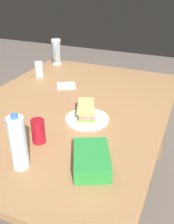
{
  "coord_description": "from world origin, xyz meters",
  "views": [
    {
      "loc": [
        -1.28,
        -0.67,
        1.49
      ],
      "look_at": [
        -0.12,
        -0.17,
        0.81
      ],
      "focal_mm": 41.48,
      "sensor_mm": 36.0,
      "label": 1
    }
  ],
  "objects_px": {
    "plastic_cup_stack": "(56,52)",
    "chip_bag": "(92,159)",
    "water_bottle_tall": "(18,143)",
    "soda_can_silver": "(39,69)",
    "dining_table": "(69,116)",
    "sandwich": "(87,111)",
    "paper_plate": "(87,119)",
    "soda_can_red": "(38,131)"
  },
  "relations": [
    {
      "from": "paper_plate",
      "to": "water_bottle_tall",
      "type": "distance_m",
      "value": 0.5
    },
    {
      "from": "sandwich",
      "to": "soda_can_red",
      "type": "xyz_separation_m",
      "value": [
        -0.29,
        0.13,
        0.01
      ]
    },
    {
      "from": "soda_can_red",
      "to": "chip_bag",
      "type": "bearing_deg",
      "value": -102.47
    },
    {
      "from": "sandwich",
      "to": "chip_bag",
      "type": "distance_m",
      "value": 0.4
    },
    {
      "from": "chip_bag",
      "to": "water_bottle_tall",
      "type": "bearing_deg",
      "value": -91.85
    },
    {
      "from": "sandwich",
      "to": "water_bottle_tall",
      "type": "relative_size",
      "value": 0.79
    },
    {
      "from": "paper_plate",
      "to": "plastic_cup_stack",
      "type": "height_order",
      "value": "plastic_cup_stack"
    },
    {
      "from": "water_bottle_tall",
      "to": "soda_can_silver",
      "type": "bearing_deg",
      "value": 28.15
    },
    {
      "from": "paper_plate",
      "to": "water_bottle_tall",
      "type": "bearing_deg",
      "value": 167.62
    },
    {
      "from": "paper_plate",
      "to": "soda_can_silver",
      "type": "distance_m",
      "value": 0.78
    },
    {
      "from": "paper_plate",
      "to": "chip_bag",
      "type": "bearing_deg",
      "value": -154.19
    },
    {
      "from": "water_bottle_tall",
      "to": "plastic_cup_stack",
      "type": "relative_size",
      "value": 1.15
    },
    {
      "from": "water_bottle_tall",
      "to": "soda_can_silver",
      "type": "distance_m",
      "value": 1.08
    },
    {
      "from": "soda_can_red",
      "to": "chip_bag",
      "type": "relative_size",
      "value": 0.53
    },
    {
      "from": "paper_plate",
      "to": "sandwich",
      "type": "relative_size",
      "value": 1.22
    },
    {
      "from": "paper_plate",
      "to": "sandwich",
      "type": "bearing_deg",
      "value": 48.52
    },
    {
      "from": "chip_bag",
      "to": "paper_plate",
      "type": "bearing_deg",
      "value": -179.21
    },
    {
      "from": "soda_can_red",
      "to": "soda_can_silver",
      "type": "distance_m",
      "value": 0.91
    },
    {
      "from": "soda_can_silver",
      "to": "dining_table",
      "type": "bearing_deg",
      "value": -129.28
    },
    {
      "from": "paper_plate",
      "to": "plastic_cup_stack",
      "type": "distance_m",
      "value": 1.05
    },
    {
      "from": "sandwich",
      "to": "chip_bag",
      "type": "height_order",
      "value": "sandwich"
    },
    {
      "from": "soda_can_red",
      "to": "soda_can_silver",
      "type": "height_order",
      "value": "same"
    },
    {
      "from": "plastic_cup_stack",
      "to": "chip_bag",
      "type": "bearing_deg",
      "value": -145.29
    },
    {
      "from": "chip_bag",
      "to": "soda_can_silver",
      "type": "distance_m",
      "value": 1.15
    },
    {
      "from": "sandwich",
      "to": "soda_can_red",
      "type": "distance_m",
      "value": 0.32
    },
    {
      "from": "chip_bag",
      "to": "water_bottle_tall",
      "type": "relative_size",
      "value": 0.9
    },
    {
      "from": "soda_can_red",
      "to": "water_bottle_tall",
      "type": "distance_m",
      "value": 0.2
    },
    {
      "from": "dining_table",
      "to": "chip_bag",
      "type": "xyz_separation_m",
      "value": [
        -0.47,
        -0.34,
        0.11
      ]
    },
    {
      "from": "sandwich",
      "to": "plastic_cup_stack",
      "type": "height_order",
      "value": "plastic_cup_stack"
    },
    {
      "from": "dining_table",
      "to": "chip_bag",
      "type": "relative_size",
      "value": 7.15
    },
    {
      "from": "chip_bag",
      "to": "plastic_cup_stack",
      "type": "height_order",
      "value": "plastic_cup_stack"
    },
    {
      "from": "sandwich",
      "to": "water_bottle_tall",
      "type": "distance_m",
      "value": 0.49
    },
    {
      "from": "water_bottle_tall",
      "to": "soda_can_silver",
      "type": "height_order",
      "value": "water_bottle_tall"
    },
    {
      "from": "dining_table",
      "to": "paper_plate",
      "type": "xyz_separation_m",
      "value": [
        -0.12,
        -0.17,
        0.08
      ]
    },
    {
      "from": "soda_can_silver",
      "to": "soda_can_red",
      "type": "bearing_deg",
      "value": -147.9
    },
    {
      "from": "dining_table",
      "to": "sandwich",
      "type": "distance_m",
      "value": 0.24
    },
    {
      "from": "soda_can_red",
      "to": "chip_bag",
      "type": "height_order",
      "value": "soda_can_red"
    },
    {
      "from": "chip_bag",
      "to": "soda_can_silver",
      "type": "bearing_deg",
      "value": -161.75
    },
    {
      "from": "chip_bag",
      "to": "water_bottle_tall",
      "type": "xyz_separation_m",
      "value": [
        -0.12,
        0.28,
        0.09
      ]
    },
    {
      "from": "chip_bag",
      "to": "soda_can_silver",
      "type": "relative_size",
      "value": 1.89
    },
    {
      "from": "sandwich",
      "to": "plastic_cup_stack",
      "type": "bearing_deg",
      "value": 38.01
    },
    {
      "from": "dining_table",
      "to": "plastic_cup_stack",
      "type": "height_order",
      "value": "plastic_cup_stack"
    }
  ]
}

